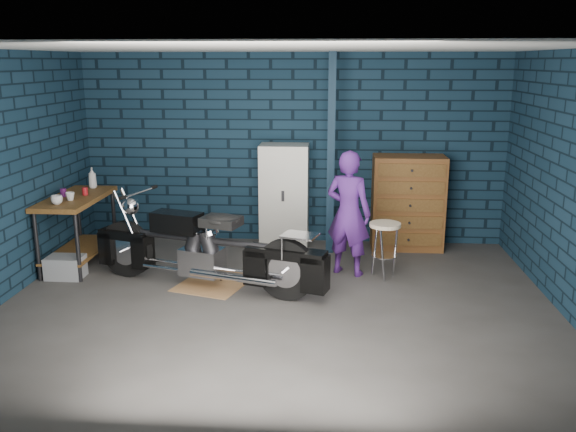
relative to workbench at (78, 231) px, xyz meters
name	(u,v)px	position (x,y,z in m)	size (l,w,h in m)	color
ground	(277,305)	(2.68, -1.17, -0.46)	(6.00, 6.00, 0.00)	#454240
room_walls	(281,124)	(2.68, -0.62, 1.45)	(6.02, 5.01, 2.71)	#102535
support_post	(331,156)	(3.23, 0.78, 0.90)	(0.10, 0.10, 2.70)	#112436
workbench	(78,231)	(0.00, 0.00, 0.00)	(0.60, 1.40, 0.91)	brown
drip_mat	(208,287)	(1.82, -0.71, -0.45)	(0.74, 0.56, 0.01)	#986B42
motorcycle	(206,243)	(1.82, -0.71, 0.09)	(2.48, 0.67, 1.09)	black
person	(349,213)	(3.46, -0.09, 0.32)	(0.57, 0.37, 1.55)	#4F207B
storage_bin	(66,267)	(0.02, -0.50, -0.32)	(0.43, 0.31, 0.27)	gray
locker	(284,196)	(2.58, 1.06, 0.27)	(0.68, 0.48, 1.45)	beige
tool_chest	(408,203)	(4.31, 1.06, 0.20)	(0.98, 0.55, 1.31)	brown
shop_stool	(384,250)	(3.90, -0.20, -0.11)	(0.38, 0.38, 0.69)	beige
cup_a	(57,200)	(-0.03, -0.45, 0.51)	(0.14, 0.14, 0.11)	beige
cup_b	(70,196)	(0.04, -0.23, 0.51)	(0.11, 0.11, 0.10)	beige
mug_purple	(63,193)	(-0.14, -0.03, 0.51)	(0.08, 0.08, 0.10)	#5E1964
mug_red	(85,191)	(0.10, 0.08, 0.50)	(0.07, 0.07, 0.10)	maroon
bottle	(92,178)	(0.02, 0.53, 0.60)	(0.11, 0.11, 0.28)	gray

